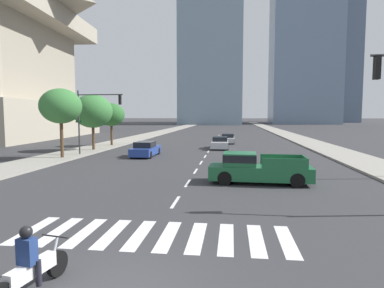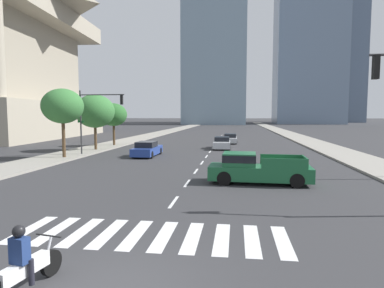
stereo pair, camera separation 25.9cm
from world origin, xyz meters
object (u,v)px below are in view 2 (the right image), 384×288
sedan_silver_2 (222,143)px  pickup_truck (254,169)px  street_tree_third (114,115)px  street_tree_nearest (63,106)px  motorcycle_lead (24,266)px  traffic_signal_far (97,111)px  sedan_blue_0 (147,149)px  sedan_silver_1 (230,139)px  street_tree_second (95,111)px

sedan_silver_2 → pickup_truck: bearing=6.8°
sedan_silver_2 → street_tree_third: (-13.08, 1.33, 3.17)m
street_tree_nearest → street_tree_third: street_tree_nearest is taller
motorcycle_lead → traffic_signal_far: bearing=30.1°
sedan_blue_0 → street_tree_nearest: 8.11m
sedan_silver_1 → sedan_silver_2: 7.52m
sedan_blue_0 → sedan_silver_2: bearing=-39.6°
street_tree_third → street_tree_second: bearing=-90.0°
street_tree_nearest → traffic_signal_far: bearing=51.2°
street_tree_third → street_tree_nearest: bearing=-90.0°
sedan_silver_2 → street_tree_second: size_ratio=0.80×
motorcycle_lead → traffic_signal_far: size_ratio=0.37×
traffic_signal_far → street_tree_nearest: size_ratio=1.00×
pickup_truck → street_tree_nearest: street_tree_nearest is taller
motorcycle_lead → street_tree_second: size_ratio=0.38×
pickup_truck → sedan_blue_0: 14.28m
traffic_signal_far → street_tree_third: bearing=101.8°
traffic_signal_far → street_tree_nearest: traffic_signal_far is taller
motorcycle_lead → sedan_silver_1: size_ratio=0.49×
sedan_blue_0 → sedan_silver_2: 10.08m
sedan_blue_0 → street_tree_second: bearing=61.1°
motorcycle_lead → pickup_truck: bearing=-13.9°
motorcycle_lead → pickup_truck: pickup_truck is taller
motorcycle_lead → sedan_silver_2: size_ratio=0.47×
street_tree_third → traffic_signal_far: bearing=-78.2°
street_tree_nearest → motorcycle_lead: bearing=-63.4°
traffic_signal_far → sedan_silver_1: bearing=52.5°
traffic_signal_far → street_tree_second: size_ratio=1.02×
pickup_truck → street_tree_nearest: (-15.66, 8.25, 3.68)m
traffic_signal_far → street_tree_third: (-1.96, 9.35, -0.37)m
street_tree_nearest → sedan_blue_0: bearing=22.8°
street_tree_nearest → street_tree_third: 11.81m
sedan_silver_1 → sedan_silver_2: sedan_silver_2 is taller
sedan_silver_1 → traffic_signal_far: bearing=-38.0°
street_tree_second → traffic_signal_far: bearing=-64.1°
motorcycle_lead → pickup_truck: 13.30m
street_tree_second → street_tree_third: street_tree_second is taller
motorcycle_lead → sedan_silver_1: (3.62, 38.33, -0.01)m
sedan_silver_2 → traffic_signal_far: 14.16m
motorcycle_lead → sedan_blue_0: 23.45m
motorcycle_lead → street_tree_nearest: (-10.23, 20.40, 3.91)m
motorcycle_lead → sedan_silver_2: 30.99m
sedan_blue_0 → street_tree_second: 8.33m
pickup_truck → sedan_blue_0: size_ratio=1.20×
traffic_signal_far → street_tree_nearest: bearing=-128.8°
street_tree_third → pickup_truck: bearing=-52.0°
pickup_truck → sedan_blue_0: bearing=-48.1°
street_tree_third → motorcycle_lead: bearing=-72.4°
sedan_silver_1 → pickup_truck: bearing=3.5°
street_tree_nearest → street_tree_second: (0.00, 6.48, -0.34)m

